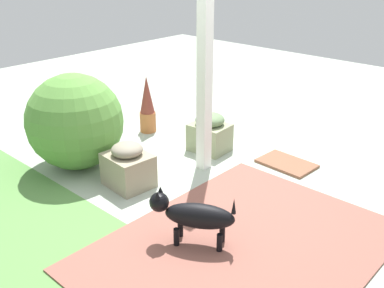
{
  "coord_description": "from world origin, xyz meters",
  "views": [
    {
      "loc": [
        -2.61,
        3.02,
        2.17
      ],
      "look_at": [
        0.11,
        0.04,
        0.4
      ],
      "focal_mm": 42.1,
      "sensor_mm": 36.0,
      "label": 1
    }
  ],
  "objects_px": {
    "round_shrub": "(75,122)",
    "stone_planter_nearest": "(210,133)",
    "doormat": "(287,163)",
    "stone_planter_mid": "(128,166)",
    "terracotta_pot_spiky": "(147,106)",
    "porch_pillar": "(205,65)",
    "dog": "(193,215)"
  },
  "relations": [
    {
      "from": "round_shrub",
      "to": "stone_planter_nearest",
      "type": "bearing_deg",
      "value": -121.93
    },
    {
      "from": "round_shrub",
      "to": "doormat",
      "type": "xyz_separation_m",
      "value": [
        -1.65,
        -1.53,
        -0.49
      ]
    },
    {
      "from": "stone_planter_nearest",
      "to": "round_shrub",
      "type": "relative_size",
      "value": 0.45
    },
    {
      "from": "stone_planter_mid",
      "to": "terracotta_pot_spiky",
      "type": "bearing_deg",
      "value": -49.96
    },
    {
      "from": "stone_planter_nearest",
      "to": "round_shrub",
      "type": "height_order",
      "value": "round_shrub"
    },
    {
      "from": "porch_pillar",
      "to": "stone_planter_mid",
      "type": "xyz_separation_m",
      "value": [
        0.28,
        0.8,
        -0.91
      ]
    },
    {
      "from": "porch_pillar",
      "to": "doormat",
      "type": "relative_size",
      "value": 3.81
    },
    {
      "from": "stone_planter_nearest",
      "to": "stone_planter_mid",
      "type": "distance_m",
      "value": 1.18
    },
    {
      "from": "stone_planter_nearest",
      "to": "stone_planter_mid",
      "type": "height_order",
      "value": "stone_planter_mid"
    },
    {
      "from": "round_shrub",
      "to": "doormat",
      "type": "relative_size",
      "value": 1.73
    },
    {
      "from": "terracotta_pot_spiky",
      "to": "doormat",
      "type": "xyz_separation_m",
      "value": [
        -1.84,
        -0.35,
        -0.33
      ]
    },
    {
      "from": "porch_pillar",
      "to": "stone_planter_nearest",
      "type": "distance_m",
      "value": 1.01
    },
    {
      "from": "stone_planter_nearest",
      "to": "doormat",
      "type": "bearing_deg",
      "value": -162.65
    },
    {
      "from": "stone_planter_mid",
      "to": "dog",
      "type": "height_order",
      "value": "dog"
    },
    {
      "from": "terracotta_pot_spiky",
      "to": "dog",
      "type": "relative_size",
      "value": 1.13
    },
    {
      "from": "stone_planter_mid",
      "to": "terracotta_pot_spiky",
      "type": "height_order",
      "value": "terracotta_pot_spiky"
    },
    {
      "from": "dog",
      "to": "doormat",
      "type": "xyz_separation_m",
      "value": [
        0.21,
        -1.74,
        -0.26
      ]
    },
    {
      "from": "stone_planter_mid",
      "to": "round_shrub",
      "type": "height_order",
      "value": "round_shrub"
    },
    {
      "from": "porch_pillar",
      "to": "doormat",
      "type": "xyz_separation_m",
      "value": [
        -0.63,
        -0.65,
        -1.1
      ]
    },
    {
      "from": "terracotta_pot_spiky",
      "to": "round_shrub",
      "type": "bearing_deg",
      "value": 98.95
    },
    {
      "from": "round_shrub",
      "to": "dog",
      "type": "bearing_deg",
      "value": 173.5
    },
    {
      "from": "doormat",
      "to": "stone_planter_mid",
      "type": "bearing_deg",
      "value": 57.97
    },
    {
      "from": "stone_planter_nearest",
      "to": "round_shrub",
      "type": "bearing_deg",
      "value": 58.07
    },
    {
      "from": "terracotta_pot_spiky",
      "to": "stone_planter_mid",
      "type": "bearing_deg",
      "value": 130.04
    },
    {
      "from": "dog",
      "to": "porch_pillar",
      "type": "bearing_deg",
      "value": -52.24
    },
    {
      "from": "terracotta_pot_spiky",
      "to": "dog",
      "type": "bearing_deg",
      "value": 145.91
    },
    {
      "from": "round_shrub",
      "to": "doormat",
      "type": "distance_m",
      "value": 2.3
    },
    {
      "from": "stone_planter_nearest",
      "to": "stone_planter_mid",
      "type": "xyz_separation_m",
      "value": [
        0.04,
        1.18,
        -0.01
      ]
    },
    {
      "from": "porch_pillar",
      "to": "stone_planter_mid",
      "type": "distance_m",
      "value": 1.24
    },
    {
      "from": "terracotta_pot_spiky",
      "to": "stone_planter_nearest",
      "type": "bearing_deg",
      "value": -175.3
    },
    {
      "from": "stone_planter_mid",
      "to": "doormat",
      "type": "distance_m",
      "value": 1.73
    },
    {
      "from": "porch_pillar",
      "to": "dog",
      "type": "relative_size",
      "value": 3.47
    }
  ]
}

